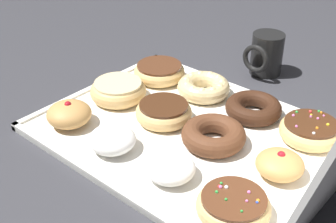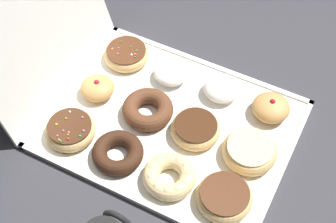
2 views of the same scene
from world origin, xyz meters
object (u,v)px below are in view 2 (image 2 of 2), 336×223
donut_box (171,125)px  sprinkle_donut_9 (70,130)px  glazed_ring_donut_1 (250,149)px  sprinkle_donut_11 (127,54)px  jelly_filled_donut_10 (98,87)px  cruller_donut_3 (169,176)px  jelly_filled_donut_2 (271,108)px  powdered_filled_donut_8 (171,73)px  chocolate_frosted_donut_0 (224,197)px  powdered_filled_donut_5 (222,88)px  chocolate_frosted_donut_4 (195,130)px  chocolate_cake_ring_donut_7 (147,111)px  chocolate_cake_ring_donut_6 (118,153)px

donut_box → sprinkle_donut_9: (-0.13, 0.19, 0.02)m
glazed_ring_donut_1 → sprinkle_donut_11: size_ratio=1.06×
jelly_filled_donut_10 → sprinkle_donut_11: (0.13, -0.01, -0.00)m
donut_box → cruller_donut_3: (-0.13, -0.07, 0.02)m
jelly_filled_donut_2 → powdered_filled_donut_8: jelly_filled_donut_2 is taller
cruller_donut_3 → sprinkle_donut_11: size_ratio=1.01×
chocolate_frosted_donut_0 → glazed_ring_donut_1: glazed_ring_donut_1 is taller
powdered_filled_donut_5 → sprinkle_donut_11: powdered_filled_donut_5 is taller
chocolate_frosted_donut_4 → powdered_filled_donut_8: bearing=44.3°
chocolate_frosted_donut_0 → powdered_filled_donut_5: bearing=24.7°
donut_box → cruller_donut_3: 0.15m
powdered_filled_donut_5 → jelly_filled_donut_10: jelly_filled_donut_10 is taller
donut_box → sprinkle_donut_11: size_ratio=4.88×
jelly_filled_donut_10 → sprinkle_donut_11: jelly_filled_donut_10 is taller
powdered_filled_donut_5 → powdered_filled_donut_8: 0.13m
donut_box → jelly_filled_donut_2: bearing=-55.6°
jelly_filled_donut_10 → chocolate_frosted_donut_0: bearing=-108.7°
powdered_filled_donut_5 → sprinkle_donut_9: bearing=136.0°
chocolate_cake_ring_donut_7 → glazed_ring_donut_1: bearing=-88.1°
cruller_donut_3 → jelly_filled_donut_10: bearing=62.2°
donut_box → chocolate_frosted_donut_0: bearing=-123.9°
chocolate_cake_ring_donut_6 → chocolate_cake_ring_donut_7: 0.13m
chocolate_frosted_donut_0 → powdered_filled_donut_8: bearing=44.9°
powdered_filled_donut_5 → chocolate_cake_ring_donut_7: (-0.14, 0.13, -0.00)m
chocolate_frosted_donut_0 → chocolate_cake_ring_donut_6: 0.25m
jelly_filled_donut_2 → donut_box: bearing=124.4°
chocolate_frosted_donut_4 → powdered_filled_donut_5: bearing=-2.2°
sprinkle_donut_9 → sprinkle_donut_11: 0.26m
chocolate_cake_ring_donut_7 → jelly_filled_donut_10: (0.01, 0.14, 0.00)m
donut_box → chocolate_cake_ring_donut_6: bearing=154.8°
powdered_filled_donut_5 → jelly_filled_donut_2: bearing=-90.9°
chocolate_frosted_donut_4 → sprinkle_donut_11: sprinkle_donut_11 is taller
powdered_filled_donut_8 → chocolate_frosted_donut_0: bearing=-135.1°
chocolate_frosted_donut_4 → jelly_filled_donut_10: bearing=88.4°
powdered_filled_donut_5 → jelly_filled_donut_10: size_ratio=1.06×
sprinkle_donut_11 → powdered_filled_donut_5: bearing=-89.1°
chocolate_cake_ring_donut_7 → powdered_filled_donut_8: size_ratio=1.42×
jelly_filled_donut_2 → sprinkle_donut_11: size_ratio=0.78×
donut_box → glazed_ring_donut_1: bearing=-88.6°
chocolate_frosted_donut_0 → sprinkle_donut_9: sprinkle_donut_9 is taller
donut_box → jelly_filled_donut_2: jelly_filled_donut_2 is taller
chocolate_frosted_donut_4 → powdered_filled_donut_8: powdered_filled_donut_8 is taller
chocolate_frosted_donut_0 → cruller_donut_3: cruller_donut_3 is taller
glazed_ring_donut_1 → chocolate_frosted_donut_4: glazed_ring_donut_1 is taller
chocolate_cake_ring_donut_7 → cruller_donut_3: bearing=-136.2°
sprinkle_donut_11 → chocolate_frosted_donut_0: bearing=-124.0°
chocolate_cake_ring_donut_6 → sprinkle_donut_11: size_ratio=1.01×
chocolate_cake_ring_donut_6 → powdered_filled_donut_8: size_ratio=1.35×
chocolate_cake_ring_donut_7 → powdered_filled_donut_8: powdered_filled_donut_8 is taller
glazed_ring_donut_1 → jelly_filled_donut_2: size_ratio=1.37×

